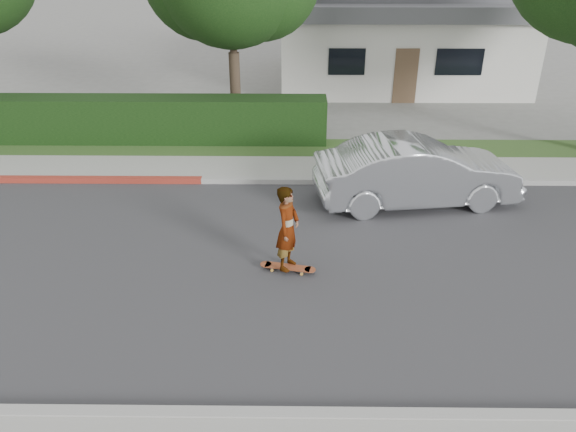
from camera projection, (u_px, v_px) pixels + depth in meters
The scene contains 11 objects.
ground at pixel (124, 263), 11.58m from camera, with size 120.00×120.00×0.00m, color slate.
road at pixel (124, 263), 11.58m from camera, with size 60.00×8.00×0.01m, color #2D2D30.
curb_near at pixel (45, 413), 7.91m from camera, with size 60.00×0.20×0.15m, color #9E9E99.
curb_far at pixel (165, 180), 15.19m from camera, with size 60.00×0.20×0.15m, color #9E9E99.
sidewalk_far at pixel (171, 168), 16.00m from camera, with size 60.00×1.60×0.12m, color gray.
planting_strip at pixel (182, 149), 17.43m from camera, with size 60.00×1.60×0.10m, color #2D4C1E.
hedge at pixel (88, 121), 17.67m from camera, with size 15.00×1.00×1.50m, color black.
house at pixel (396, 31), 24.76m from camera, with size 10.60×8.60×4.30m.
skateboard at pixel (288, 267), 11.26m from camera, with size 1.16×0.46×0.11m.
skateboarder at pixel (288, 228), 10.85m from camera, with size 0.64×0.42×1.75m, color white.
car_silver at pixel (417, 172), 13.79m from camera, with size 1.72×4.94×1.63m, color silver.
Camera 1 is at (3.50, -9.81, 6.17)m, focal length 35.00 mm.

